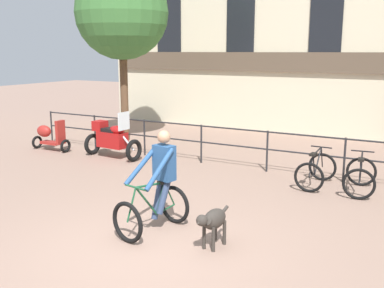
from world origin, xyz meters
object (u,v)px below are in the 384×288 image
at_px(dog, 213,221).
at_px(parked_scooter, 50,136).
at_px(cyclist_with_bike, 157,187).
at_px(parked_bicycle_near_lamp, 316,171).
at_px(parked_motorcycle, 112,138).
at_px(parked_bicycle_mid_left, 360,176).

xyz_separation_m(dog, parked_scooter, (-7.49, 3.79, 0.02)).
distance_m(cyclist_with_bike, parked_scooter, 7.31).
bearing_deg(dog, parked_bicycle_near_lamp, 88.32).
bearing_deg(cyclist_with_bike, parked_scooter, 161.36).
bearing_deg(parked_motorcycle, parked_scooter, 97.99).
xyz_separation_m(cyclist_with_bike, parked_bicycle_near_lamp, (1.70, 3.84, -0.41)).
distance_m(parked_motorcycle, parked_bicycle_near_lamp, 5.76).
relative_size(cyclist_with_bike, parked_bicycle_near_lamp, 1.50).
distance_m(cyclist_with_bike, dog, 1.19).
xyz_separation_m(dog, parked_bicycle_near_lamp, (0.57, 4.02, -0.08)).
distance_m(dog, parked_bicycle_mid_left, 4.30).
relative_size(parked_motorcycle, parked_bicycle_near_lamp, 1.54).
distance_m(dog, parked_bicycle_near_lamp, 4.06).
bearing_deg(parked_bicycle_near_lamp, parked_motorcycle, 2.66).
bearing_deg(parked_bicycle_mid_left, parked_bicycle_near_lamp, -6.41).
xyz_separation_m(parked_motorcycle, parked_bicycle_mid_left, (6.71, 0.07, -0.20)).
bearing_deg(parked_motorcycle, parked_bicycle_near_lamp, -85.29).
height_order(cyclist_with_bike, parked_bicycle_near_lamp, cyclist_with_bike).
xyz_separation_m(cyclist_with_bike, dog, (1.13, -0.18, -0.32)).
distance_m(cyclist_with_bike, parked_bicycle_near_lamp, 4.22).
bearing_deg(parked_bicycle_near_lamp, parked_bicycle_mid_left, -178.04).
relative_size(parked_bicycle_mid_left, parked_scooter, 0.92).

